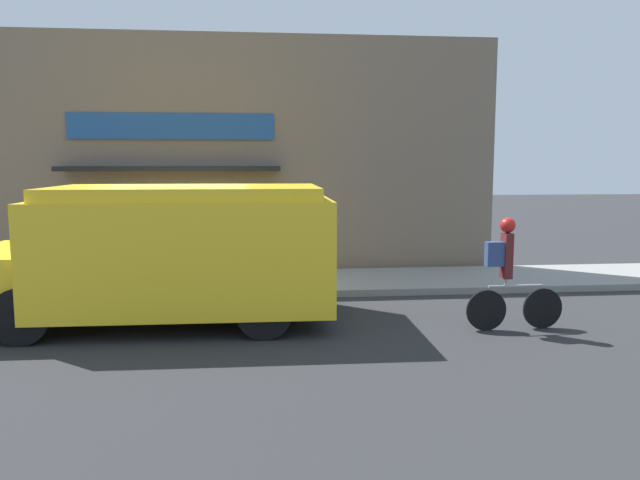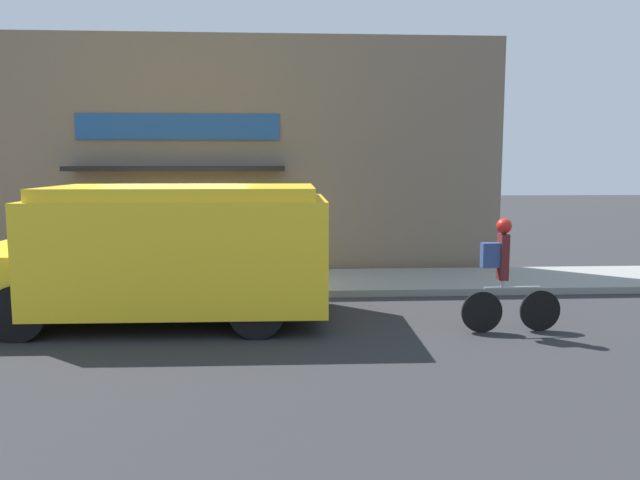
# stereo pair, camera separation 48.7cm
# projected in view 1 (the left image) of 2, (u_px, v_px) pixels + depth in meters

# --- Properties ---
(ground_plane) EXTENTS (70.00, 70.00, 0.00)m
(ground_plane) POSITION_uv_depth(u_px,v_px,m) (179.00, 301.00, 11.22)
(ground_plane) COLOR #2B2B2D
(sidewalk) EXTENTS (28.00, 2.37, 0.13)m
(sidewalk) POSITION_uv_depth(u_px,v_px,m) (186.00, 285.00, 12.38)
(sidewalk) COLOR gray
(sidewalk) RESTS_ON ground_plane
(storefront) EXTENTS (13.62, 0.96, 5.23)m
(storefront) POSITION_uv_depth(u_px,v_px,m) (189.00, 156.00, 13.51)
(storefront) COLOR #756656
(storefront) RESTS_ON ground_plane
(school_bus) EXTENTS (5.38, 2.91, 2.12)m
(school_bus) POSITION_uv_depth(u_px,v_px,m) (171.00, 251.00, 9.60)
(school_bus) COLOR yellow
(school_bus) RESTS_ON ground_plane
(cyclist) EXTENTS (1.50, 0.23, 1.68)m
(cyclist) POSITION_uv_depth(u_px,v_px,m) (508.00, 274.00, 9.20)
(cyclist) COLOR black
(cyclist) RESTS_ON ground_plane
(trash_bin) EXTENTS (0.56, 0.56, 0.99)m
(trash_bin) POSITION_uv_depth(u_px,v_px,m) (64.00, 257.00, 12.34)
(trash_bin) COLOR #2D5138
(trash_bin) RESTS_ON sidewalk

